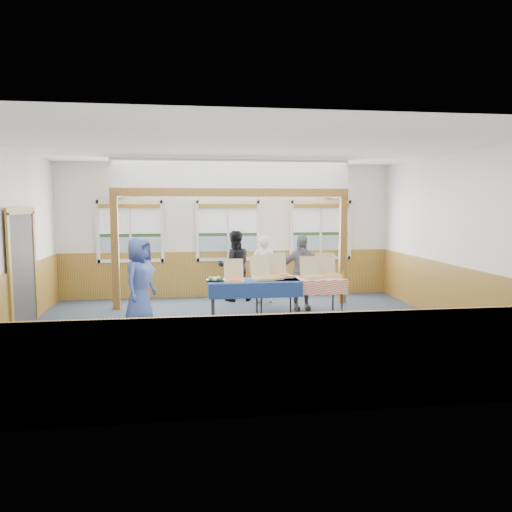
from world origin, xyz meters
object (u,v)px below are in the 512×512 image
Objects in this scene: woman_white at (264,269)px; person_grey at (301,272)px; table_right at (299,281)px; woman_black at (234,266)px; table_left at (254,283)px; man_blue at (140,281)px.

woman_white is 0.96× the size of person_grey.
woman_black is (-1.15, 1.66, 0.12)m from table_right.
person_grey is (1.30, -1.17, -0.01)m from woman_black.
man_blue is at bearing -148.54° from table_left.
table_left is 0.96m from table_right.
woman_black is 2.86m from man_blue.
table_right is at bearing 123.38° from woman_white.
table_right is (0.95, 0.17, 0.00)m from table_left.
man_blue is (-2.61, -1.76, 0.05)m from woman_white.
man_blue reaches higher than woman_white.
table_left is 1.21× the size of person_grey.
person_grey is (1.10, 0.66, 0.10)m from table_left.
man_blue reaches higher than person_grey.
table_right is 3.14m from man_blue.
table_left is 1.84m from woman_black.
woman_black is 1.02× the size of person_grey.
woman_black reaches higher than table_right.
table_left is at bearing -58.56° from man_blue.
person_grey is (0.66, -0.86, 0.03)m from woman_white.
person_grey reaches higher than table_right.
woman_black reaches higher than woman_white.
person_grey reaches higher than table_left.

